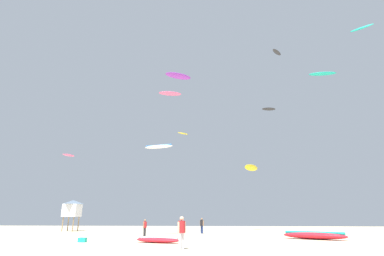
% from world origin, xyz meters
% --- Properties ---
extents(person_foreground, '(0.42, 0.48, 1.78)m').
position_xyz_m(person_foreground, '(0.92, 6.44, 1.04)').
color(person_foreground, silver).
rests_on(person_foreground, ground).
extents(person_midground, '(0.36, 0.51, 1.60)m').
position_xyz_m(person_midground, '(-4.33, 18.49, 0.93)').
color(person_midground, '#2D2D33').
rests_on(person_midground, ground).
extents(person_left, '(0.47, 0.40, 1.73)m').
position_xyz_m(person_left, '(0.82, 24.94, 1.01)').
color(person_left, navy).
rests_on(person_left, ground).
extents(kite_grounded_near, '(5.19, 4.21, 0.68)m').
position_xyz_m(kite_grounded_near, '(10.78, 15.70, 0.30)').
color(kite_grounded_near, red).
rests_on(kite_grounded_near, ground).
extents(kite_grounded_mid, '(3.60, 1.96, 0.41)m').
position_xyz_m(kite_grounded_mid, '(-1.40, 10.91, 0.20)').
color(kite_grounded_mid, red).
rests_on(kite_grounded_mid, ground).
extents(lifeguard_tower, '(2.30, 2.30, 4.15)m').
position_xyz_m(lifeguard_tower, '(-17.60, 29.45, 3.05)').
color(lifeguard_tower, '#8C704C').
rests_on(lifeguard_tower, ground).
extents(cooler_box, '(0.56, 0.36, 0.32)m').
position_xyz_m(cooler_box, '(-7.00, 10.88, 0.16)').
color(cooler_box, '#19B29E').
rests_on(cooler_box, ground).
extents(kite_aloft_0, '(2.54, 2.03, 0.63)m').
position_xyz_m(kite_aloft_0, '(20.63, 21.02, 23.64)').
color(kite_aloft_0, '#19B29E').
extents(kite_aloft_1, '(2.11, 1.94, 0.33)m').
position_xyz_m(kite_aloft_1, '(-3.46, 39.56, 16.40)').
color(kite_aloft_1, yellow).
extents(kite_aloft_2, '(2.60, 1.11, 0.57)m').
position_xyz_m(kite_aloft_2, '(12.30, 40.69, 20.97)').
color(kite_aloft_2, '#2D2D33').
extents(kite_aloft_3, '(1.76, 2.11, 0.24)m').
position_xyz_m(kite_aloft_3, '(11.58, 26.44, 24.19)').
color(kite_aloft_3, '#2D2D33').
extents(kite_aloft_4, '(3.54, 2.57, 0.68)m').
position_xyz_m(kite_aloft_4, '(-1.95, 23.02, 19.41)').
color(kite_aloft_4, purple).
extents(kite_aloft_5, '(3.05, 4.13, 1.02)m').
position_xyz_m(kite_aloft_5, '(7.82, 34.06, 9.06)').
color(kite_aloft_5, yellow).
extents(kite_aloft_6, '(1.52, 2.05, 0.37)m').
position_xyz_m(kite_aloft_6, '(-20.45, 31.83, 11.14)').
color(kite_aloft_6, '#E5598C').
extents(kite_aloft_7, '(3.95, 1.20, 0.48)m').
position_xyz_m(kite_aloft_7, '(18.64, 29.87, 22.22)').
color(kite_aloft_7, '#19B29E').
extents(kite_aloft_8, '(3.74, 1.96, 0.60)m').
position_xyz_m(kite_aloft_8, '(-4.55, 31.60, 20.82)').
color(kite_aloft_8, '#E5598C').
extents(kite_aloft_9, '(3.50, 1.65, 0.40)m').
position_xyz_m(kite_aloft_9, '(-3.71, 20.64, 9.43)').
color(kite_aloft_9, white).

